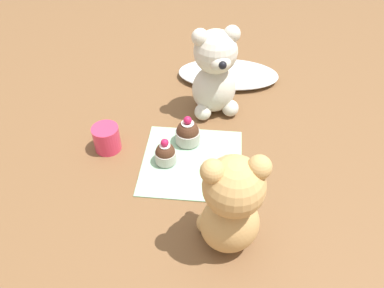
{
  "coord_description": "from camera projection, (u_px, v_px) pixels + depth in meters",
  "views": [
    {
      "loc": [
        0.06,
        -0.57,
        0.6
      ],
      "look_at": [
        0.0,
        0.0,
        0.06
      ],
      "focal_mm": 35.0,
      "sensor_mm": 36.0,
      "label": 1
    }
  ],
  "objects": [
    {
      "name": "teddy_bear_tan",
      "position": [
        231.0,
        205.0,
        0.61
      ],
      "size": [
        0.12,
        0.12,
        0.22
      ],
      "rotation": [
        0.0,
        0.0,
        3.36
      ],
      "color": "tan",
      "rests_on": "ground_plane"
    },
    {
      "name": "knitted_placemat",
      "position": [
        192.0,
        161.0,
        0.83
      ],
      "size": [
        0.22,
        0.22,
        0.01
      ],
      "primitive_type": "cube",
      "color": "#8EBC99",
      "rests_on": "ground_plane"
    },
    {
      "name": "tulle_cloth",
      "position": [
        228.0,
        74.0,
        1.06
      ],
      "size": [
        0.28,
        0.16,
        0.03
      ],
      "primitive_type": "ellipsoid",
      "color": "white",
      "rests_on": "ground_plane"
    },
    {
      "name": "ground_plane",
      "position": [
        192.0,
        162.0,
        0.83
      ],
      "size": [
        4.0,
        4.0,
        0.0
      ],
      "primitive_type": "plane",
      "color": "brown"
    },
    {
      "name": "teddy_bear_cream",
      "position": [
        215.0,
        73.0,
        0.9
      ],
      "size": [
        0.13,
        0.13,
        0.23
      ],
      "rotation": [
        0.0,
        0.0,
        0.31
      ],
      "color": "beige",
      "rests_on": "ground_plane"
    },
    {
      "name": "cupcake_near_tan_bear",
      "position": [
        165.0,
        153.0,
        0.81
      ],
      "size": [
        0.05,
        0.05,
        0.06
      ],
      "color": "#B2ADA3",
      "rests_on": "knitted_placemat"
    },
    {
      "name": "cupcake_near_cream_bear",
      "position": [
        188.0,
        133.0,
        0.86
      ],
      "size": [
        0.06,
        0.06,
        0.07
      ],
      "color": "#B2ADA3",
      "rests_on": "knitted_placemat"
    },
    {
      "name": "juice_glass",
      "position": [
        107.0,
        138.0,
        0.85
      ],
      "size": [
        0.06,
        0.06,
        0.06
      ],
      "primitive_type": "cylinder",
      "color": "#DB3356",
      "rests_on": "ground_plane"
    }
  ]
}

